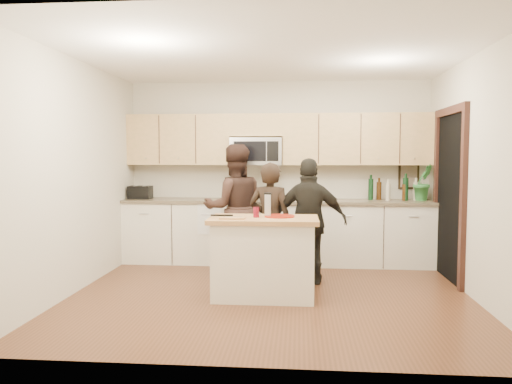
# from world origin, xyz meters

# --- Properties ---
(floor) EXTENTS (4.50, 4.50, 0.00)m
(floor) POSITION_xyz_m (0.00, 0.00, 0.00)
(floor) COLOR #58311E
(floor) RESTS_ON ground
(room_shell) EXTENTS (4.52, 4.02, 2.71)m
(room_shell) POSITION_xyz_m (0.00, 0.00, 1.73)
(room_shell) COLOR beige
(room_shell) RESTS_ON ground
(back_cabinetry) EXTENTS (4.50, 0.66, 0.94)m
(back_cabinetry) POSITION_xyz_m (0.00, 1.69, 0.47)
(back_cabinetry) COLOR silver
(back_cabinetry) RESTS_ON ground
(upper_cabinetry) EXTENTS (4.50, 0.33, 0.75)m
(upper_cabinetry) POSITION_xyz_m (0.03, 1.83, 1.84)
(upper_cabinetry) COLOR tan
(upper_cabinetry) RESTS_ON ground
(microwave) EXTENTS (0.76, 0.41, 0.40)m
(microwave) POSITION_xyz_m (-0.31, 1.80, 1.65)
(microwave) COLOR silver
(microwave) RESTS_ON ground
(doorway) EXTENTS (0.06, 1.25, 2.20)m
(doorway) POSITION_xyz_m (2.23, 0.90, 1.16)
(doorway) COLOR black
(doorway) RESTS_ON ground
(framed_picture) EXTENTS (0.30, 0.03, 0.38)m
(framed_picture) POSITION_xyz_m (1.95, 1.98, 1.28)
(framed_picture) COLOR black
(framed_picture) RESTS_ON ground
(dish_towel) EXTENTS (0.34, 0.60, 0.48)m
(dish_towel) POSITION_xyz_m (-0.95, 1.50, 0.80)
(dish_towel) COLOR white
(dish_towel) RESTS_ON ground
(island) EXTENTS (1.20, 0.70, 0.90)m
(island) POSITION_xyz_m (-0.06, -0.13, 0.45)
(island) COLOR silver
(island) RESTS_ON ground
(red_plate) EXTENTS (0.34, 0.34, 0.02)m
(red_plate) POSITION_xyz_m (0.11, -0.06, 0.91)
(red_plate) COLOR maroon
(red_plate) RESTS_ON island
(box_grater) EXTENTS (0.08, 0.06, 0.25)m
(box_grater) POSITION_xyz_m (-0.02, -0.05, 1.04)
(box_grater) COLOR silver
(box_grater) RESTS_ON red_plate
(drink_glass) EXTENTS (0.07, 0.07, 0.11)m
(drink_glass) POSITION_xyz_m (-0.15, -0.13, 0.96)
(drink_glass) COLOR maroon
(drink_glass) RESTS_ON island
(cutting_board) EXTENTS (0.27, 0.16, 0.02)m
(cutting_board) POSITION_xyz_m (-0.39, -0.30, 0.91)
(cutting_board) COLOR #B97C4D
(cutting_board) RESTS_ON island
(tongs) EXTENTS (0.25, 0.03, 0.02)m
(tongs) POSITION_xyz_m (-0.52, -0.20, 0.93)
(tongs) COLOR black
(tongs) RESTS_ON cutting_board
(knife) EXTENTS (0.19, 0.02, 0.01)m
(knife) POSITION_xyz_m (-0.38, -0.26, 0.92)
(knife) COLOR silver
(knife) RESTS_ON cutting_board
(toaster) EXTENTS (0.33, 0.24, 0.20)m
(toaster) POSITION_xyz_m (-2.05, 1.67, 1.04)
(toaster) COLOR black
(toaster) RESTS_ON back_cabinetry
(bottle_cluster) EXTENTS (0.72, 0.24, 0.39)m
(bottle_cluster) POSITION_xyz_m (1.70, 1.74, 1.11)
(bottle_cluster) COLOR black
(bottle_cluster) RESTS_ON back_cabinetry
(orchid) EXTENTS (0.37, 0.34, 0.54)m
(orchid) POSITION_xyz_m (2.10, 1.72, 1.21)
(orchid) COLOR #327E38
(orchid) RESTS_ON back_cabinetry
(woman_left) EXTENTS (0.62, 0.49, 1.50)m
(woman_left) POSITION_xyz_m (-0.03, 0.55, 0.75)
(woman_left) COLOR black
(woman_left) RESTS_ON ground
(woman_center) EXTENTS (0.99, 0.86, 1.74)m
(woman_center) POSITION_xyz_m (-0.55, 1.10, 0.87)
(woman_center) COLOR black
(woman_center) RESTS_ON ground
(woman_right) EXTENTS (0.92, 0.40, 1.55)m
(woman_right) POSITION_xyz_m (0.46, 0.55, 0.78)
(woman_right) COLOR black
(woman_right) RESTS_ON ground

